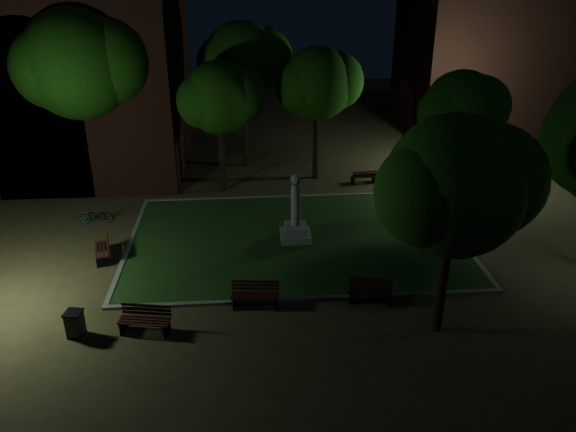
% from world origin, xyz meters
% --- Properties ---
extents(ground, '(80.00, 80.00, 0.00)m').
position_xyz_m(ground, '(0.00, 0.00, 0.00)').
color(ground, '#4C3F26').
extents(lawn, '(15.00, 10.00, 0.08)m').
position_xyz_m(lawn, '(0.00, 2.00, 0.04)').
color(lawn, '#24461A').
rests_on(lawn, ground).
extents(lawn_kerb, '(15.40, 10.40, 0.12)m').
position_xyz_m(lawn_kerb, '(0.00, 2.00, 0.06)').
color(lawn_kerb, slate).
rests_on(lawn_kerb, ground).
extents(monument, '(1.40, 1.40, 3.20)m').
position_xyz_m(monument, '(0.00, 2.00, 0.96)').
color(monument, gray).
rests_on(monument, lawn).
extents(building_main, '(20.00, 12.00, 15.00)m').
position_xyz_m(building_main, '(-15.86, 13.79, 7.38)').
color(building_main, '#482119').
rests_on(building_main, ground).
extents(building_far, '(16.00, 10.00, 12.00)m').
position_xyz_m(building_far, '(18.00, 20.00, 6.00)').
color(building_far, '#482119').
rests_on(building_far, ground).
extents(tree_north_wl, '(4.74, 3.87, 7.19)m').
position_xyz_m(tree_north_wl, '(-3.41, 8.45, 5.24)').
color(tree_north_wl, black).
rests_on(tree_north_wl, ground).
extents(tree_north_er, '(5.02, 4.10, 7.64)m').
position_xyz_m(tree_north_er, '(1.99, 10.05, 5.58)').
color(tree_north_er, black).
rests_on(tree_north_er, ground).
extents(tree_ne, '(4.87, 3.98, 6.97)m').
position_xyz_m(tree_ne, '(8.84, 6.06, 4.97)').
color(tree_ne, black).
rests_on(tree_ne, ground).
extents(tree_se, '(5.62, 4.59, 7.72)m').
position_xyz_m(tree_se, '(4.45, -5.27, 5.42)').
color(tree_se, black).
rests_on(tree_se, ground).
extents(tree_nw, '(6.92, 5.65, 9.94)m').
position_xyz_m(tree_nw, '(-10.33, 8.42, 7.11)').
color(tree_nw, black).
rests_on(tree_nw, ground).
extents(tree_far_north, '(5.69, 4.65, 8.78)m').
position_xyz_m(tree_far_north, '(-2.11, 12.62, 6.45)').
color(tree_far_north, black).
rests_on(tree_far_north, ground).
extents(lamppost_nw, '(1.18, 0.28, 4.32)m').
position_xyz_m(lamppost_nw, '(-10.61, 10.27, 3.04)').
color(lamppost_nw, black).
rests_on(lamppost_nw, ground).
extents(lamppost_ne, '(1.18, 0.28, 4.75)m').
position_xyz_m(lamppost_ne, '(10.74, 9.92, 3.29)').
color(lamppost_ne, black).
rests_on(lamppost_ne, ground).
extents(bench_near_left, '(1.84, 0.80, 0.98)m').
position_xyz_m(bench_near_left, '(-1.99, -3.31, 0.46)').
color(bench_near_left, black).
rests_on(bench_near_left, ground).
extents(bench_near_right, '(1.72, 0.94, 0.90)m').
position_xyz_m(bench_near_right, '(2.36, -3.32, 0.42)').
color(bench_near_right, black).
rests_on(bench_near_right, ground).
extents(bench_west_near, '(1.86, 0.93, 0.98)m').
position_xyz_m(bench_west_near, '(-5.85, -4.62, 0.46)').
color(bench_west_near, black).
rests_on(bench_west_near, ground).
extents(bench_left_side, '(0.97, 1.79, 0.93)m').
position_xyz_m(bench_left_side, '(-8.45, 0.87, 0.44)').
color(bench_left_side, black).
rests_on(bench_left_side, ground).
extents(bench_right_side, '(1.02, 1.60, 0.83)m').
position_xyz_m(bench_right_side, '(9.28, 4.07, 0.39)').
color(bench_right_side, black).
rests_on(bench_right_side, ground).
extents(bench_far_side, '(1.54, 0.70, 0.82)m').
position_xyz_m(bench_far_side, '(4.60, 8.93, 0.38)').
color(bench_far_side, black).
rests_on(bench_far_side, ground).
extents(trash_bin, '(0.66, 0.66, 0.97)m').
position_xyz_m(trash_bin, '(-8.23, -4.67, 0.49)').
color(trash_bin, black).
rests_on(trash_bin, ground).
extents(bicycle, '(1.62, 0.66, 0.83)m').
position_xyz_m(bicycle, '(-9.64, 4.58, 0.42)').
color(bicycle, black).
rests_on(bicycle, ground).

